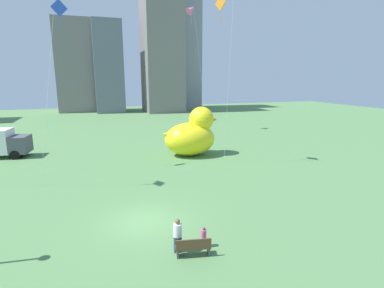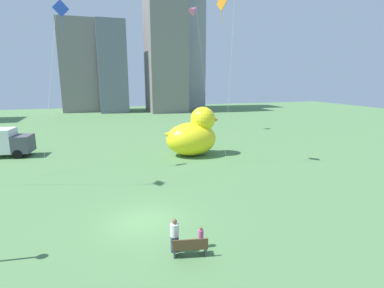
{
  "view_description": "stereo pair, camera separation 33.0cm",
  "coord_description": "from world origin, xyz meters",
  "px_view_note": "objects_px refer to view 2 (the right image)",
  "views": [
    {
      "loc": [
        -2.37,
        -15.04,
        7.71
      ],
      "look_at": [
        4.28,
        4.56,
        3.13
      ],
      "focal_mm": 27.74,
      "sensor_mm": 36.0,
      "label": 1
    },
    {
      "loc": [
        -2.06,
        -15.14,
        7.71
      ],
      "look_at": [
        4.28,
        4.56,
        3.13
      ],
      "focal_mm": 27.74,
      "sensor_mm": 36.0,
      "label": 2
    }
  ],
  "objects_px": {
    "giant_inflatable_duck": "(193,135)",
    "kite_orange": "(222,12)",
    "person_child": "(201,236)",
    "kite_pink": "(194,10)",
    "kite_blue": "(60,17)",
    "person_adult": "(175,234)",
    "park_bench": "(190,247)"
  },
  "relations": [
    {
      "from": "giant_inflatable_duck",
      "to": "kite_pink",
      "type": "xyz_separation_m",
      "value": [
        4.44,
        13.25,
        14.8
      ]
    },
    {
      "from": "person_adult",
      "to": "kite_pink",
      "type": "height_order",
      "value": "kite_pink"
    },
    {
      "from": "kite_orange",
      "to": "person_adult",
      "type": "bearing_deg",
      "value": -121.07
    },
    {
      "from": "park_bench",
      "to": "person_adult",
      "type": "xyz_separation_m",
      "value": [
        -0.55,
        0.57,
        0.42
      ]
    },
    {
      "from": "person_adult",
      "to": "person_child",
      "type": "relative_size",
      "value": 1.6
    },
    {
      "from": "giant_inflatable_duck",
      "to": "kite_blue",
      "type": "distance_m",
      "value": 15.42
    },
    {
      "from": "giant_inflatable_duck",
      "to": "kite_orange",
      "type": "distance_m",
      "value": 11.73
    },
    {
      "from": "kite_pink",
      "to": "kite_orange",
      "type": "distance_m",
      "value": 18.07
    },
    {
      "from": "person_adult",
      "to": "kite_blue",
      "type": "xyz_separation_m",
      "value": [
        -5.21,
        14.5,
        11.4
      ]
    },
    {
      "from": "person_child",
      "to": "kite_pink",
      "type": "relative_size",
      "value": 0.06
    },
    {
      "from": "kite_pink",
      "to": "kite_orange",
      "type": "bearing_deg",
      "value": -100.69
    },
    {
      "from": "person_child",
      "to": "kite_blue",
      "type": "bearing_deg",
      "value": 114.03
    },
    {
      "from": "person_child",
      "to": "kite_blue",
      "type": "distance_m",
      "value": 19.74
    },
    {
      "from": "person_child",
      "to": "giant_inflatable_duck",
      "type": "height_order",
      "value": "giant_inflatable_duck"
    },
    {
      "from": "kite_orange",
      "to": "kite_pink",
      "type": "bearing_deg",
      "value": 79.31
    },
    {
      "from": "person_child",
      "to": "kite_orange",
      "type": "xyz_separation_m",
      "value": [
        6.13,
        12.26,
        12.47
      ]
    },
    {
      "from": "giant_inflatable_duck",
      "to": "kite_orange",
      "type": "xyz_separation_m",
      "value": [
        1.17,
        -4.09,
        10.93
      ]
    },
    {
      "from": "person_child",
      "to": "park_bench",
      "type": "bearing_deg",
      "value": -140.95
    },
    {
      "from": "park_bench",
      "to": "kite_blue",
      "type": "distance_m",
      "value": 20.0
    },
    {
      "from": "person_child",
      "to": "kite_blue",
      "type": "relative_size",
      "value": 0.07
    },
    {
      "from": "person_child",
      "to": "kite_orange",
      "type": "height_order",
      "value": "kite_orange"
    },
    {
      "from": "kite_orange",
      "to": "kite_blue",
      "type": "bearing_deg",
      "value": 169.94
    },
    {
      "from": "kite_blue",
      "to": "person_adult",
      "type": "bearing_deg",
      "value": -70.24
    },
    {
      "from": "park_bench",
      "to": "kite_pink",
      "type": "height_order",
      "value": "kite_pink"
    },
    {
      "from": "giant_inflatable_duck",
      "to": "kite_orange",
      "type": "bearing_deg",
      "value": -74.06
    },
    {
      "from": "kite_pink",
      "to": "kite_orange",
      "type": "height_order",
      "value": "kite_pink"
    },
    {
      "from": "person_adult",
      "to": "giant_inflatable_duck",
      "type": "distance_m",
      "value": 17.54
    },
    {
      "from": "person_child",
      "to": "giant_inflatable_duck",
      "type": "relative_size",
      "value": 0.17
    },
    {
      "from": "kite_orange",
      "to": "person_child",
      "type": "bearing_deg",
      "value": -116.57
    },
    {
      "from": "giant_inflatable_duck",
      "to": "kite_orange",
      "type": "height_order",
      "value": "kite_orange"
    },
    {
      "from": "giant_inflatable_duck",
      "to": "person_child",
      "type": "bearing_deg",
      "value": -106.89
    },
    {
      "from": "person_child",
      "to": "kite_pink",
      "type": "bearing_deg",
      "value": 72.38
    }
  ]
}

